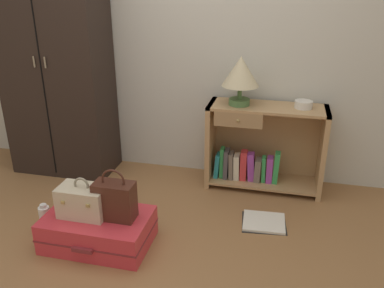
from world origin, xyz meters
name	(u,v)px	position (x,y,z in m)	size (l,w,h in m)	color
ground_plane	(129,265)	(0.00, 0.00, 0.00)	(9.00, 9.00, 0.00)	olive
back_wall	(186,27)	(0.00, 1.50, 1.30)	(6.40, 0.10, 2.60)	beige
wardrobe	(55,57)	(-1.09, 1.20, 1.06)	(0.90, 0.47, 2.11)	black
bookshelf	(260,149)	(0.71, 1.26, 0.35)	(0.97, 0.36, 0.73)	tan
table_lamp	(241,73)	(0.51, 1.23, 0.99)	(0.30, 0.30, 0.39)	#4C7542
bowl	(304,104)	(1.02, 1.26, 0.76)	(0.14, 0.14, 0.06)	silver
suitcase_large	(98,230)	(-0.28, 0.16, 0.11)	(0.71, 0.47, 0.22)	#D1333D
train_case	(83,201)	(-0.37, 0.16, 0.33)	(0.32, 0.20, 0.28)	beige
handbag	(115,200)	(-0.15, 0.18, 0.35)	(0.27, 0.14, 0.36)	#472319
bottle	(45,217)	(-0.74, 0.24, 0.09)	(0.08, 0.08, 0.20)	white
open_book_on_floor	(264,222)	(0.80, 0.67, 0.01)	(0.35, 0.32, 0.02)	white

